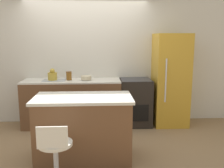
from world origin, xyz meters
The scene contains 10 objects.
ground_plane centered at (0.00, 0.00, 0.00)m, with size 14.00×14.00×0.00m, color #8E704C.
wall_back centered at (0.00, 0.64, 1.30)m, with size 8.00×0.06×2.60m.
back_counter centered at (-0.29, 0.32, 0.47)m, with size 1.93×0.59×0.95m.
kitchen_island centered at (0.02, -1.11, 0.47)m, with size 1.40×0.73×0.94m.
oven_range centered at (0.99, 0.32, 0.47)m, with size 0.62×0.61×0.95m.
refrigerator centered at (1.70, 0.30, 0.93)m, with size 0.67×0.65×1.85m.
stool_chair centered at (-0.27, -1.80, 0.39)m, with size 0.41×0.41×0.80m.
kettle centered at (-0.66, 0.30, 1.04)m, with size 0.18×0.18×0.23m.
mixing_bowl centered at (0.00, 0.30, 0.98)m, with size 0.20×0.20×0.08m.
canister_jar centered at (-0.34, 0.30, 1.03)m, with size 0.11×0.11×0.17m.
Camera 1 is at (0.25, -4.59, 1.77)m, focal length 40.00 mm.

